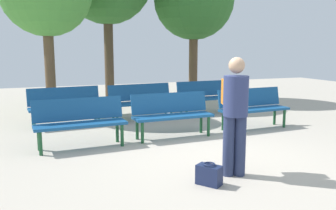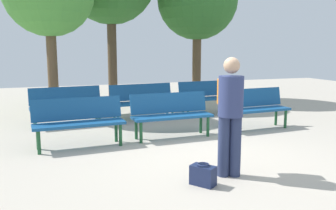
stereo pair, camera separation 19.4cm
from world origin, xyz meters
The scene contains 10 objects.
ground_plane centered at (0.00, 0.00, 0.00)m, with size 24.00×24.00×0.00m, color #B2A899.
bench_r0_c0 centered at (-1.94, 1.46, 0.50)m, with size 1.62×0.57×0.87m.
bench_r0_c1 centered at (-0.13, 1.58, 0.50)m, with size 1.62×0.54×0.87m.
bench_r0_c2 centered at (1.81, 1.70, 0.50)m, with size 1.63×0.58×0.87m.
bench_r1_c0 centered at (-2.03, 3.38, 0.50)m, with size 1.64×0.62×0.87m.
bench_r1_c1 centered at (-0.22, 3.44, 0.50)m, with size 1.64×0.62×0.87m.
bench_r1_c2 centered at (1.63, 3.61, 0.50)m, with size 1.62×0.56×0.87m.
tree_2 centered at (2.35, 6.06, 3.29)m, with size 2.62×2.62×4.62m.
visitor_with_backpack centered at (-0.10, -0.72, 0.94)m, with size 0.46×0.59×1.65m.
handbag centered at (-0.59, -0.94, 0.13)m, with size 0.33×0.36×0.29m.
Camera 1 is at (-2.66, -4.95, 1.79)m, focal length 38.40 mm.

